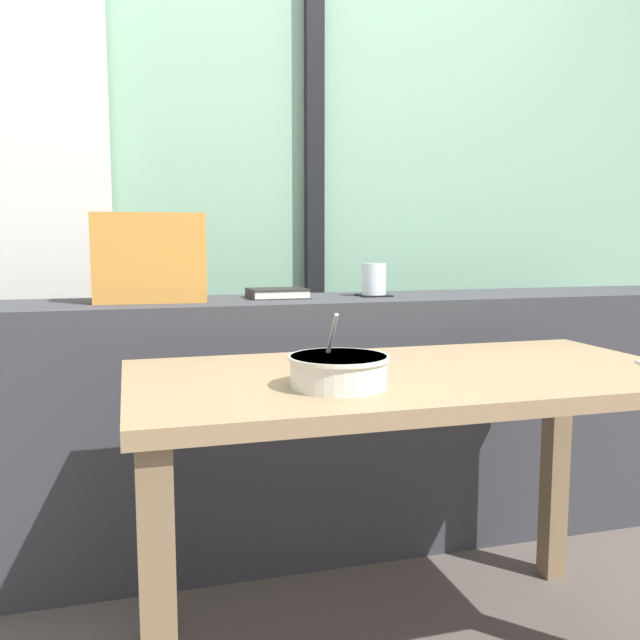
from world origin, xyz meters
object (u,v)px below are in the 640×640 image
object	(u,v)px
breakfast_table	(412,417)
juice_glass	(374,280)
coaster_square	(374,295)
throw_pillow	(150,258)
soup_bowl	(338,371)
closed_book	(277,293)

from	to	relation	value
breakfast_table	juice_glass	distance (m)	0.75
breakfast_table	coaster_square	bearing A→B (deg)	76.62
coaster_square	throw_pillow	xyz separation A→B (m)	(-0.70, -0.01, 0.13)
breakfast_table	soup_bowl	bearing A→B (deg)	-151.35
breakfast_table	soup_bowl	size ratio (longest dim) A/B	6.21
juice_glass	soup_bowl	distance (m)	0.89
coaster_square	throw_pillow	size ratio (longest dim) A/B	0.31
throw_pillow	soup_bowl	bearing A→B (deg)	-67.23
throw_pillow	coaster_square	bearing A→B (deg)	0.66
throw_pillow	juice_glass	bearing A→B (deg)	0.66
soup_bowl	juice_glass	bearing A→B (deg)	64.96
breakfast_table	throw_pillow	size ratio (longest dim) A/B	3.92
coaster_square	juice_glass	xyz separation A→B (m)	(0.00, 0.00, 0.05)
breakfast_table	soup_bowl	xyz separation A→B (m)	(-0.21, -0.11, 0.14)
closed_book	soup_bowl	distance (m)	0.83
breakfast_table	juice_glass	xyz separation A→B (m)	(0.16, 0.68, 0.27)
throw_pillow	soup_bowl	distance (m)	0.88
breakfast_table	closed_book	bearing A→B (deg)	102.39
breakfast_table	coaster_square	world-z (taller)	coaster_square
coaster_square	throw_pillow	distance (m)	0.72
breakfast_table	coaster_square	size ratio (longest dim) A/B	12.54
juice_glass	throw_pillow	xyz separation A→B (m)	(-0.70, -0.01, 0.08)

